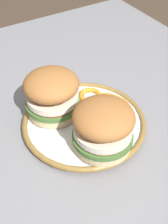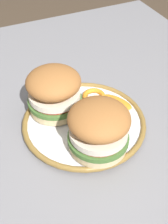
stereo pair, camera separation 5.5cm
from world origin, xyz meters
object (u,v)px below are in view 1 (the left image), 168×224
object	(u,v)px
dining_table	(105,176)
dinner_plate	(84,122)
sandwich_half_left	(102,125)
sandwich_half_right	(52,93)

from	to	relation	value
dining_table	dinner_plate	bearing A→B (deg)	6.69
sandwich_half_left	sandwich_half_right	xyz separation A→B (m)	(0.13, 0.04, 0.00)
sandwich_half_left	dinner_plate	bearing A→B (deg)	-4.00
dinner_plate	sandwich_half_right	bearing A→B (deg)	35.73
dining_table	dinner_plate	world-z (taller)	dinner_plate
dining_table	sandwich_half_right	xyz separation A→B (m)	(0.14, 0.05, 0.17)
dining_table	sandwich_half_left	distance (m)	0.17
dining_table	sandwich_half_right	world-z (taller)	sandwich_half_right
sandwich_half_left	sandwich_half_right	distance (m)	0.14
dining_table	sandwich_half_right	bearing A→B (deg)	20.77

